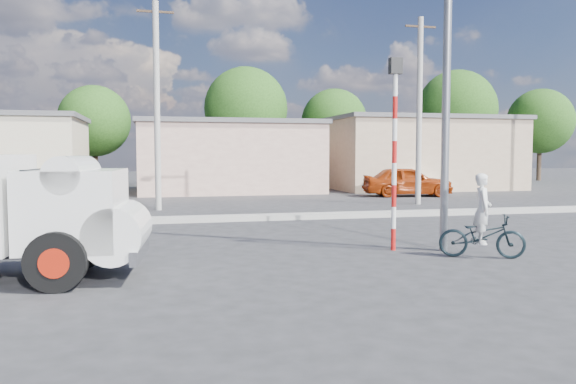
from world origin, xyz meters
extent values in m
plane|color=#28282B|center=(0.00, 0.00, 0.00)|extent=(120.00, 120.00, 0.00)
cube|color=#99968E|center=(0.00, 8.00, 0.08)|extent=(40.00, 0.80, 0.16)
cylinder|color=black|center=(-3.66, -0.86, 0.49)|extent=(1.00, 0.37, 0.98)
cylinder|color=red|center=(-3.66, -0.86, 0.49)|extent=(0.51, 0.36, 0.48)
cylinder|color=black|center=(-3.49, 1.00, 0.49)|extent=(1.00, 0.37, 0.98)
cylinder|color=red|center=(-3.49, 1.00, 0.49)|extent=(0.51, 0.36, 0.48)
cube|color=silver|center=(-3.48, 0.06, 1.25)|extent=(1.76, 1.96, 1.38)
cylinder|color=silver|center=(-2.73, -0.01, 0.85)|extent=(1.14, 1.91, 0.98)
cylinder|color=silver|center=(-3.48, 0.06, 1.87)|extent=(0.79, 1.87, 0.62)
cube|color=silver|center=(-2.38, -0.04, 0.49)|extent=(0.30, 1.92, 0.25)
cube|color=black|center=(-4.10, 0.12, 1.65)|extent=(0.21, 1.51, 0.62)
imported|color=black|center=(4.65, 0.21, 0.47)|extent=(1.87, 1.30, 0.93)
imported|color=white|center=(4.65, 0.21, 0.75)|extent=(0.55, 0.65, 1.50)
imported|color=beige|center=(11.67, 18.45, 0.61)|extent=(3.91, 2.60, 1.22)
imported|color=#952E0A|center=(10.53, 16.29, 0.77)|extent=(4.77, 2.57, 1.54)
cylinder|color=red|center=(3.20, 1.50, 0.25)|extent=(0.11, 0.11, 0.50)
cylinder|color=white|center=(3.20, 1.50, 0.75)|extent=(0.11, 0.11, 0.50)
cylinder|color=red|center=(3.20, 1.50, 1.25)|extent=(0.11, 0.11, 0.50)
cylinder|color=white|center=(3.20, 1.50, 1.75)|extent=(0.11, 0.11, 0.50)
cylinder|color=red|center=(3.20, 1.50, 2.25)|extent=(0.11, 0.11, 0.50)
cylinder|color=white|center=(3.20, 1.50, 2.75)|extent=(0.11, 0.11, 0.50)
cylinder|color=red|center=(3.20, 1.50, 3.25)|extent=(0.11, 0.11, 0.50)
cylinder|color=white|center=(3.20, 1.50, 3.75)|extent=(0.11, 0.11, 0.50)
cube|color=black|center=(3.20, 1.50, 4.18)|extent=(0.28, 0.18, 0.36)
cylinder|color=slate|center=(4.30, 1.20, 4.50)|extent=(0.18, 0.18, 9.00)
cube|color=tan|center=(2.00, 22.00, 1.90)|extent=(10.00, 7.00, 3.80)
cube|color=#59595B|center=(2.00, 22.00, 3.92)|extent=(10.30, 7.30, 0.24)
cube|color=tan|center=(14.00, 22.00, 2.10)|extent=(11.00, 7.00, 4.20)
cube|color=#59595B|center=(14.00, 22.00, 4.32)|extent=(11.30, 7.30, 0.24)
cylinder|color=#38281E|center=(-6.00, 29.00, 1.74)|extent=(0.36, 0.36, 3.47)
sphere|color=#376C20|center=(-6.00, 29.00, 4.34)|extent=(4.71, 4.71, 4.71)
cylinder|color=#38281E|center=(4.00, 28.00, 2.10)|extent=(0.36, 0.36, 4.20)
sphere|color=#376C20|center=(4.00, 28.00, 5.25)|extent=(5.70, 5.70, 5.70)
cylinder|color=#38281E|center=(11.00, 30.00, 1.82)|extent=(0.36, 0.36, 3.64)
sphere|color=#376C20|center=(11.00, 30.00, 4.55)|extent=(4.94, 4.94, 4.94)
cylinder|color=#38281E|center=(20.00, 28.00, 2.18)|extent=(0.36, 0.36, 4.37)
sphere|color=#376C20|center=(20.00, 28.00, 5.46)|extent=(5.93, 5.93, 5.93)
cylinder|color=#38281E|center=(28.00, 29.00, 1.90)|extent=(0.36, 0.36, 3.81)
sphere|color=#376C20|center=(28.00, 29.00, 4.76)|extent=(5.17, 5.17, 5.17)
cylinder|color=#99968E|center=(-2.00, 12.00, 4.00)|extent=(0.24, 0.24, 8.00)
cube|color=#38281E|center=(-2.00, 12.00, 7.60)|extent=(1.40, 0.08, 0.08)
cylinder|color=#99968E|center=(9.00, 12.00, 4.00)|extent=(0.24, 0.24, 8.00)
cube|color=#38281E|center=(9.00, 12.00, 7.60)|extent=(1.40, 0.08, 0.08)
camera|label=1|loc=(-2.08, -10.35, 2.23)|focal=35.00mm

